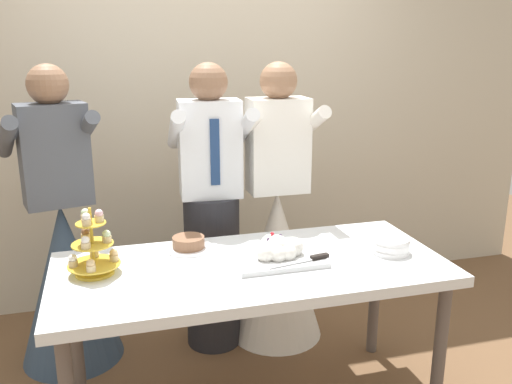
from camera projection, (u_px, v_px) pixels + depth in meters
rear_wall at (195, 90)px, 3.66m from camera, size 5.20×0.10×2.90m
dessert_table at (252, 279)px, 2.54m from camera, size 1.80×0.80×0.78m
cupcake_stand at (93, 249)px, 2.38m from camera, size 0.23×0.23×0.31m
main_cake_tray at (278, 252)px, 2.55m from camera, size 0.43×0.31×0.13m
plate_stack at (391, 245)px, 2.64m from camera, size 0.19×0.18×0.08m
round_cake at (189, 244)px, 2.69m from camera, size 0.24×0.24×0.06m
person_groom at (212, 225)px, 3.14m from camera, size 0.49×0.51×1.66m
person_bride at (277, 245)px, 3.28m from camera, size 0.56×0.56×1.66m
person_guest at (65, 262)px, 3.02m from camera, size 0.59×0.58×1.66m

